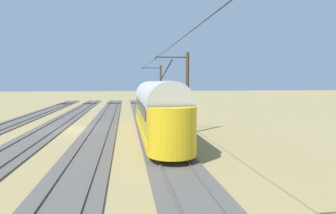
{
  "coord_description": "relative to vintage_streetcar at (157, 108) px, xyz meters",
  "views": [
    {
      "loc": [
        -4.47,
        26.61,
        4.25
      ],
      "look_at": [
        -7.58,
        5.29,
        2.39
      ],
      "focal_mm": 31.34,
      "sensor_mm": 36.0,
      "label": 1
    }
  ],
  "objects": [
    {
      "name": "vintage_streetcar",
      "position": [
        0.0,
        0.0,
        0.0
      ],
      "size": [
        2.65,
        17.5,
        5.22
      ],
      "color": "gold",
      "rests_on": "ground"
    },
    {
      "name": "overhead_wire_run",
      "position": [
        -0.05,
        -1.86,
        3.81
      ],
      "size": [
        2.65,
        40.45,
        0.18
      ],
      "color": "black",
      "rests_on": "ground"
    },
    {
      "name": "ground_plane",
      "position": [
        6.85,
        -4.31,
        -2.26
      ],
      "size": [
        220.0,
        220.0,
        0.0
      ],
      "primitive_type": "plane",
      "color": "#9E8956"
    },
    {
      "name": "catenary_pole_foreground",
      "position": [
        -2.55,
        -19.35,
        1.21
      ],
      "size": [
        2.86,
        0.28,
        6.62
      ],
      "color": "#423323",
      "rests_on": "ground"
    },
    {
      "name": "track_adjacent_siding",
      "position": [
        4.57,
        -4.62,
        -2.21
      ],
      "size": [
        2.8,
        80.0,
        0.18
      ],
      "color": "#56514C",
      "rests_on": "ground"
    },
    {
      "name": "catenary_pole_mid_near",
      "position": [
        -2.55,
        -1.13,
        1.21
      ],
      "size": [
        2.86,
        0.28,
        6.62
      ],
      "color": "#423323",
      "rests_on": "ground"
    },
    {
      "name": "track_third_siding",
      "position": [
        9.13,
        -4.62,
        -2.21
      ],
      "size": [
        2.8,
        80.0,
        0.18
      ],
      "color": "#56514C",
      "rests_on": "ground"
    },
    {
      "name": "track_streetcar_siding",
      "position": [
        -0.0,
        -4.62,
        -2.21
      ],
      "size": [
        2.8,
        80.0,
        0.18
      ],
      "color": "#56514C",
      "rests_on": "ground"
    },
    {
      "name": "switch_stand",
      "position": [
        -1.47,
        -10.45,
        -1.56
      ],
      "size": [
        0.5,
        0.3,
        1.24
      ],
      "color": "black",
      "rests_on": "ground"
    }
  ]
}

